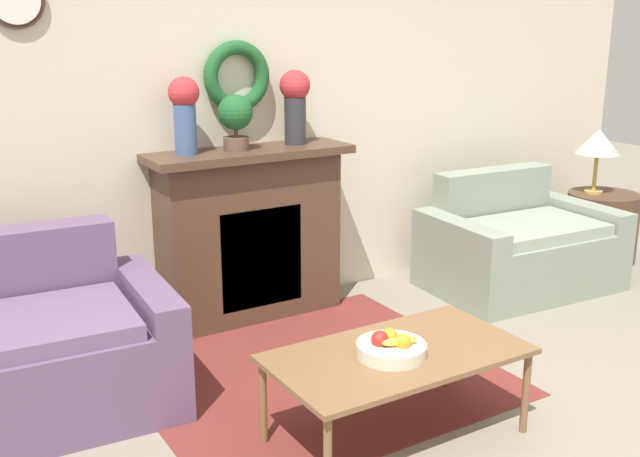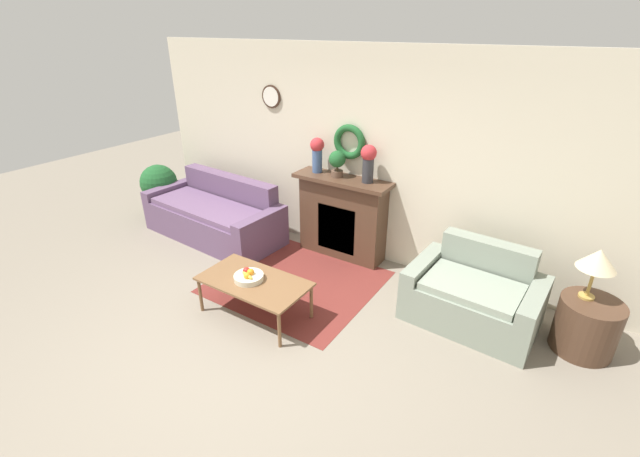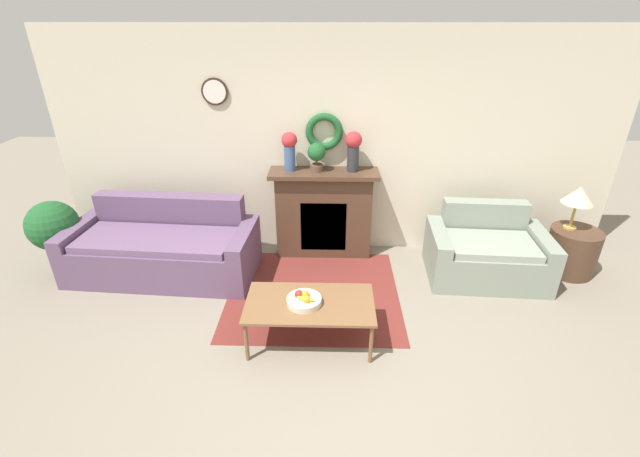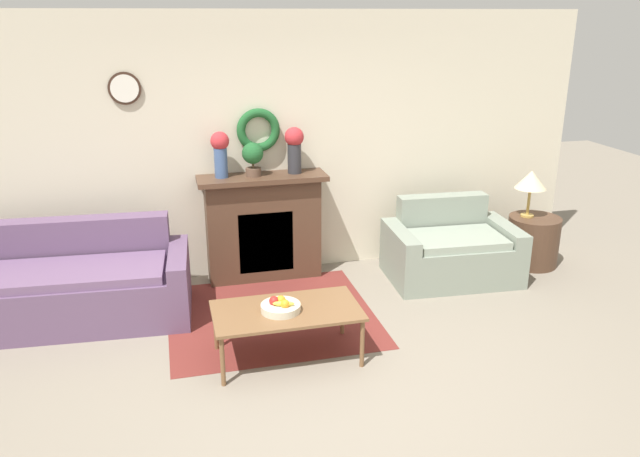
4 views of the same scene
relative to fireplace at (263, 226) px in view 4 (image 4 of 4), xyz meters
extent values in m
plane|color=gray|center=(0.15, -2.32, -0.56)|extent=(16.00, 16.00, 0.00)
cube|color=maroon|center=(-0.10, -0.93, -0.56)|extent=(1.87, 1.74, 0.01)
cube|color=beige|center=(0.15, 0.21, 0.79)|extent=(6.80, 0.06, 2.70)
cylinder|color=#382319|center=(-1.25, 0.16, 1.43)|extent=(0.31, 0.02, 0.31)
cylinder|color=white|center=(-1.25, 0.15, 1.43)|extent=(0.26, 0.01, 0.26)
torus|color=#1E5628|center=(0.00, 0.13, 0.98)|extent=(0.44, 0.09, 0.44)
cube|color=#4C3323|center=(0.00, 0.01, -0.03)|extent=(1.16, 0.34, 1.06)
cube|color=black|center=(0.00, -0.15, -0.12)|extent=(0.56, 0.02, 0.64)
cube|color=orange|center=(0.00, -0.16, -0.20)|extent=(0.45, 0.01, 0.35)
cube|color=#4C3323|center=(0.00, -0.03, 0.52)|extent=(1.30, 0.41, 0.05)
cube|color=#604766|center=(-1.88, -0.66, -0.33)|extent=(1.84, 0.84, 0.46)
cube|color=#604766|center=(-1.85, -0.20, -0.13)|extent=(1.80, 0.32, 0.86)
cube|color=#604766|center=(-0.89, -0.62, -0.26)|extent=(0.23, 0.93, 0.60)
cube|color=#6A4E70|center=(-1.88, -0.66, -0.06)|extent=(1.76, 0.77, 0.08)
cube|color=gray|center=(1.89, -0.62, -0.35)|extent=(1.01, 0.74, 0.43)
cube|color=gray|center=(1.92, -0.19, -0.15)|extent=(0.98, 0.25, 0.82)
cube|color=gray|center=(1.33, -0.49, -0.28)|extent=(0.22, 0.88, 0.57)
cube|color=gray|center=(2.47, -0.56, -0.28)|extent=(0.22, 0.88, 0.57)
cube|color=gray|center=(1.89, -0.62, -0.09)|extent=(0.97, 0.68, 0.08)
cube|color=brown|center=(-0.10, -1.69, -0.14)|extent=(1.17, 0.64, 0.03)
cylinder|color=brown|center=(-0.64, -1.97, -0.36)|extent=(0.04, 0.04, 0.41)
cylinder|color=brown|center=(0.45, -1.97, -0.36)|extent=(0.04, 0.04, 0.41)
cylinder|color=brown|center=(-0.64, -1.41, -0.36)|extent=(0.04, 0.04, 0.41)
cylinder|color=brown|center=(0.45, -1.41, -0.36)|extent=(0.04, 0.04, 0.41)
cylinder|color=beige|center=(-0.15, -1.71, -0.10)|extent=(0.32, 0.32, 0.06)
sphere|color=#B2231E|center=(-0.19, -1.69, -0.04)|extent=(0.08, 0.08, 0.08)
sphere|color=orange|center=(-0.12, -1.76, -0.05)|extent=(0.07, 0.07, 0.07)
sphere|color=orange|center=(-0.14, -1.69, -0.04)|extent=(0.08, 0.08, 0.08)
ellipsoid|color=yellow|center=(-0.13, -1.75, -0.04)|extent=(0.17, 0.08, 0.04)
cylinder|color=#4C3323|center=(2.94, -0.39, -0.29)|extent=(0.56, 0.56, 0.55)
cylinder|color=#B28E42|center=(2.87, -0.34, 0.00)|extent=(0.14, 0.14, 0.02)
cylinder|color=#B28E42|center=(2.87, -0.34, 0.16)|extent=(0.03, 0.03, 0.30)
cone|color=beige|center=(2.87, -0.34, 0.40)|extent=(0.34, 0.34, 0.20)
cylinder|color=#3D5684|center=(-0.40, 0.01, 0.70)|extent=(0.13, 0.13, 0.30)
sphere|color=#B72D33|center=(-0.40, 0.01, 0.92)|extent=(0.18, 0.18, 0.18)
cylinder|color=#2D2D33|center=(0.34, 0.01, 0.70)|extent=(0.14, 0.14, 0.30)
sphere|color=#B72D33|center=(0.34, 0.01, 0.92)|extent=(0.20, 0.20, 0.20)
cylinder|color=brown|center=(-0.09, -0.01, 0.59)|extent=(0.15, 0.15, 0.08)
cylinder|color=#4C3823|center=(-0.09, -0.01, 0.66)|extent=(0.02, 0.02, 0.06)
sphere|color=#1E5628|center=(-0.09, -0.01, 0.78)|extent=(0.21, 0.21, 0.21)
camera|label=1|loc=(-2.01, -4.17, 1.33)|focal=42.00mm
camera|label=2|loc=(2.58, -4.53, 2.33)|focal=24.00mm
camera|label=3|loc=(0.08, -4.86, 2.21)|focal=24.00mm
camera|label=4|loc=(-0.93, -6.08, 2.10)|focal=35.00mm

